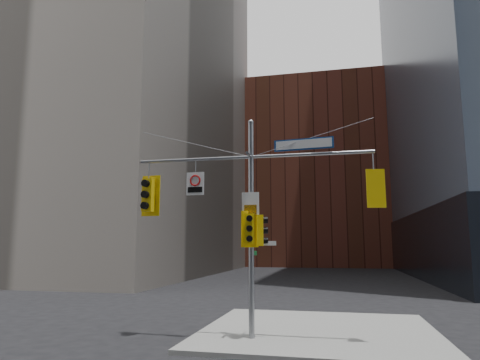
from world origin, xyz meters
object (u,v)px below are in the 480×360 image
at_px(traffic_light_east_arm, 375,189).
at_px(street_sign_blade, 303,144).
at_px(traffic_light_pole_side, 261,230).
at_px(signal_assembly, 251,204).
at_px(traffic_light_west_arm, 148,195).
at_px(regulatory_sign_arm, 195,183).
at_px(traffic_light_pole_front, 250,229).

xyz_separation_m(traffic_light_east_arm, street_sign_blade, (-2.17, 0.00, 1.55)).
bearing_deg(traffic_light_pole_side, street_sign_blade, -103.04).
xyz_separation_m(signal_assembly, traffic_light_west_arm, (-3.69, 0.01, 0.38)).
xyz_separation_m(traffic_light_west_arm, street_sign_blade, (5.45, -0.01, 1.55)).
relative_size(signal_assembly, traffic_light_pole_side, 7.96).
distance_m(signal_assembly, traffic_light_pole_side, 0.94).
xyz_separation_m(signal_assembly, street_sign_blade, (1.76, 0.00, 1.93)).
distance_m(street_sign_blade, regulatory_sign_arm, 3.89).
relative_size(signal_assembly, regulatory_sign_arm, 10.11).
distance_m(traffic_light_east_arm, traffic_light_pole_side, 3.83).
relative_size(traffic_light_east_arm, traffic_light_pole_side, 1.20).
height_order(signal_assembly, traffic_light_pole_front, signal_assembly).
bearing_deg(signal_assembly, traffic_light_pole_front, -90.22).
xyz_separation_m(traffic_light_pole_front, street_sign_blade, (1.76, 0.27, 2.77)).
distance_m(traffic_light_pole_side, traffic_light_pole_front, 0.43).
bearing_deg(signal_assembly, street_sign_blade, 0.11).
relative_size(traffic_light_pole_side, traffic_light_pole_front, 0.85).
distance_m(signal_assembly, traffic_light_pole_front, 0.87).
bearing_deg(traffic_light_pole_front, regulatory_sign_arm, 162.27).
height_order(signal_assembly, traffic_light_pole_side, signal_assembly).
xyz_separation_m(traffic_light_east_arm, regulatory_sign_arm, (-5.88, -0.02, 0.38)).
relative_size(traffic_light_east_arm, regulatory_sign_arm, 1.52).
bearing_deg(traffic_light_west_arm, regulatory_sign_arm, 3.27).
relative_size(traffic_light_pole_front, street_sign_blade, 0.61).
bearing_deg(traffic_light_west_arm, street_sign_blade, 4.29).
distance_m(signal_assembly, street_sign_blade, 2.62).
bearing_deg(traffic_light_pole_side, traffic_light_pole_front, 118.80).
bearing_deg(regulatory_sign_arm, traffic_light_pole_side, 3.25).
bearing_deg(signal_assembly, traffic_light_west_arm, 179.78).
distance_m(traffic_light_west_arm, street_sign_blade, 5.67).
relative_size(traffic_light_pole_side, regulatory_sign_arm, 1.27).
distance_m(traffic_light_east_arm, traffic_light_pole_front, 4.13).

